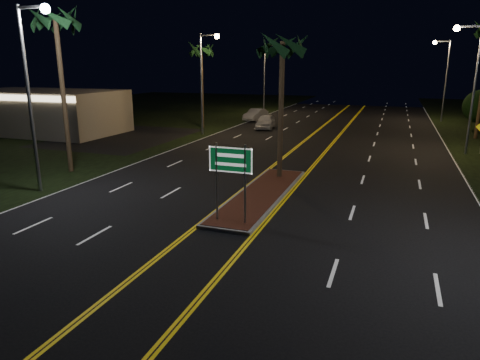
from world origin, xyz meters
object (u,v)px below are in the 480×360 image
at_px(median_island, 261,194).
at_px(streetlight_right_far, 443,71).
at_px(highway_sign, 231,167).
at_px(palm_median, 283,46).
at_px(palm_left_near, 55,21).
at_px(shrub_far, 480,106).
at_px(streetlight_left_mid, 205,72).
at_px(car_near, 266,120).
at_px(commercial_building, 42,111).
at_px(streetlight_left_near, 33,79).
at_px(palm_left_far, 201,50).
at_px(car_far, 256,114).
at_px(streetlight_right_mid, 470,75).
at_px(streetlight_left_far, 267,70).

distance_m(median_island, streetlight_right_far, 37.00).
xyz_separation_m(highway_sign, palm_median, (0.00, 7.70, 4.87)).
bearing_deg(streetlight_right_far, palm_left_near, -124.21).
xyz_separation_m(median_island, shrub_far, (13.80, 29.00, 2.25)).
height_order(streetlight_left_mid, car_near, streetlight_left_mid).
bearing_deg(commercial_building, streetlight_left_near, -46.10).
relative_size(palm_left_far, car_near, 1.74).
distance_m(shrub_far, car_near, 21.32).
bearing_deg(palm_left_near, car_far, 83.82).
height_order(highway_sign, shrub_far, shrub_far).
bearing_deg(streetlight_left_mid, streetlight_right_far, 40.30).
xyz_separation_m(streetlight_right_mid, car_near, (-17.13, 7.72, -4.81)).
bearing_deg(streetlight_left_near, streetlight_right_mid, 40.30).
bearing_deg(commercial_building, palm_median, -20.05).
distance_m(streetlight_left_far, palm_left_far, 16.28).
height_order(commercial_building, streetlight_left_far, streetlight_left_far).
height_order(streetlight_left_near, palm_median, streetlight_left_near).
bearing_deg(palm_left_far, streetlight_right_far, 30.88).
distance_m(streetlight_left_near, palm_median, 12.55).
distance_m(streetlight_left_far, streetlight_right_far, 21.32).
distance_m(commercial_building, car_near, 21.81).
height_order(commercial_building, streetlight_left_near, streetlight_left_near).
relative_size(streetlight_left_far, car_far, 1.89).
relative_size(palm_median, car_near, 1.64).
xyz_separation_m(palm_left_near, palm_left_far, (-0.30, 20.00, -0.93)).
bearing_deg(streetlight_left_far, car_far, -82.35).
bearing_deg(streetlight_left_far, streetlight_left_mid, -90.00).
bearing_deg(streetlight_right_mid, commercial_building, -176.86).
height_order(palm_median, palm_left_far, palm_left_far).
relative_size(car_near, car_far, 1.06).
bearing_deg(commercial_building, shrub_far, 21.91).
distance_m(streetlight_left_near, streetlight_right_far, 43.53).
distance_m(palm_left_far, shrub_far, 28.30).
bearing_deg(shrub_far, streetlight_right_far, 117.98).
bearing_deg(streetlight_left_far, shrub_far, -18.14).
height_order(commercial_building, car_near, commercial_building).
xyz_separation_m(palm_left_near, car_near, (5.98, 21.72, -7.84)).
xyz_separation_m(streetlight_left_far, palm_median, (10.61, -33.50, 1.62)).
bearing_deg(car_near, streetlight_left_mid, -133.77).
bearing_deg(streetlight_right_mid, streetlight_left_near, -139.70).
bearing_deg(highway_sign, car_far, 106.10).
bearing_deg(streetlight_left_far, streetlight_right_far, -5.38).
relative_size(palm_median, shrub_far, 2.10).
bearing_deg(streetlight_left_near, palm_left_near, 115.26).
distance_m(highway_sign, car_near, 27.74).
xyz_separation_m(highway_sign, streetlight_right_far, (10.61, 39.20, 3.25)).
xyz_separation_m(streetlight_left_mid, palm_left_far, (-2.19, 4.00, 2.09)).
relative_size(highway_sign, shrub_far, 0.81).
xyz_separation_m(streetlight_left_near, car_far, (1.11, 31.71, -4.86)).
height_order(streetlight_left_mid, car_far, streetlight_left_mid).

